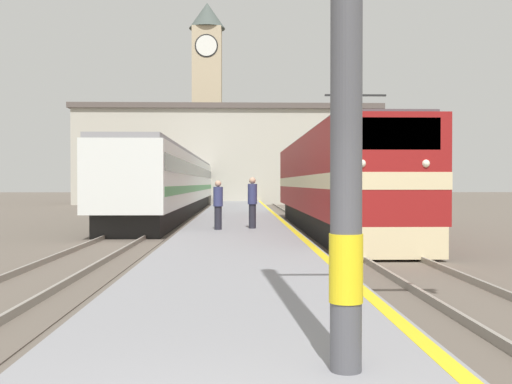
% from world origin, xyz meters
% --- Properties ---
extents(ground_plane, '(200.00, 200.00, 0.00)m').
position_xyz_m(ground_plane, '(0.00, 30.00, 0.00)').
color(ground_plane, '#60564C').
extents(platform, '(4.10, 140.00, 0.35)m').
position_xyz_m(platform, '(0.00, 25.00, 0.17)').
color(platform, gray).
rests_on(platform, ground).
extents(rail_track_near, '(2.84, 140.00, 0.16)m').
position_xyz_m(rail_track_near, '(3.84, 25.00, 0.03)').
color(rail_track_near, '#60564C').
rests_on(rail_track_near, ground).
extents(rail_track_far, '(2.83, 140.00, 0.16)m').
position_xyz_m(rail_track_far, '(-4.02, 25.00, 0.03)').
color(rail_track_far, '#60564C').
rests_on(rail_track_far, ground).
extents(locomotive_train, '(2.92, 19.87, 4.92)m').
position_xyz_m(locomotive_train, '(3.84, 21.52, 2.02)').
color(locomotive_train, black).
rests_on(locomotive_train, ground).
extents(passenger_train, '(2.92, 36.29, 3.73)m').
position_xyz_m(passenger_train, '(-4.02, 35.50, 2.02)').
color(passenger_train, black).
rests_on(passenger_train, ground).
extents(person_on_platform, '(0.34, 0.34, 1.86)m').
position_xyz_m(person_on_platform, '(0.49, 18.70, 1.33)').
color(person_on_platform, '#23232D').
rests_on(person_on_platform, platform).
extents(second_waiting_passenger, '(0.34, 0.34, 1.74)m').
position_xyz_m(second_waiting_passenger, '(-0.74, 18.14, 1.26)').
color(second_waiting_passenger, '#23232D').
rests_on(second_waiting_passenger, platform).
extents(clock_tower, '(4.27, 4.27, 23.40)m').
position_xyz_m(clock_tower, '(-3.76, 68.30, 12.42)').
color(clock_tower, tan).
rests_on(clock_tower, ground).
extents(station_building, '(29.15, 9.82, 9.39)m').
position_xyz_m(station_building, '(-1.10, 56.67, 4.71)').
color(station_building, '#B7B2A3').
rests_on(station_building, ground).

